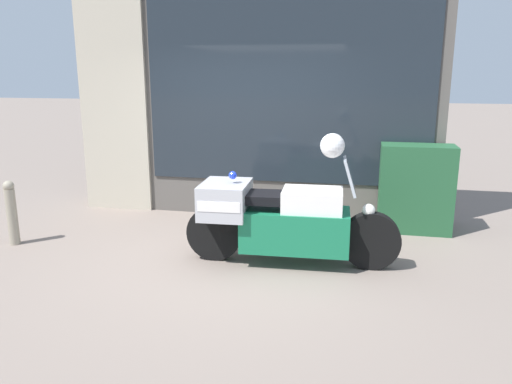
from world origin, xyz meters
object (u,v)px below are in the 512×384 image
at_px(paramedic_motorcycle, 279,218).
at_px(utility_cabinet, 416,189).
at_px(street_bollard, 11,212).
at_px(white_helmet, 332,146).

bearing_deg(paramedic_motorcycle, utility_cabinet, 40.99).
bearing_deg(utility_cabinet, street_bollard, -162.32).
distance_m(paramedic_motorcycle, white_helmet, 1.00).
bearing_deg(paramedic_motorcycle, white_helmet, 0.00).
height_order(paramedic_motorcycle, street_bollard, paramedic_motorcycle).
height_order(paramedic_motorcycle, utility_cabinet, paramedic_motorcycle).
bearing_deg(street_bollard, paramedic_motorcycle, 0.99).
xyz_separation_m(paramedic_motorcycle, utility_cabinet, (1.61, 1.53, 0.06)).
relative_size(utility_cabinet, street_bollard, 1.44).
bearing_deg(utility_cabinet, white_helmet, -124.96).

